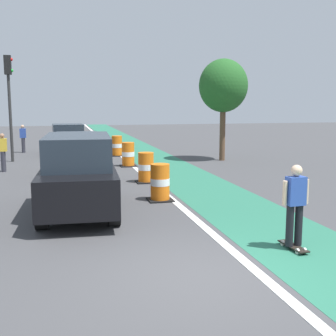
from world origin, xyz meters
TOP-DOWN VIEW (x-y plane):
  - ground_plane at (0.00, 0.00)m, footprint 100.00×100.00m
  - bike_lane_strip at (2.40, 12.00)m, footprint 2.50×80.00m
  - lane_divider_stripe at (0.90, 12.00)m, footprint 0.20×80.00m
  - skateboarder_on_lane at (2.11, 0.83)m, footprint 0.57×0.81m
  - parked_suv_nearest at (-1.86, 4.84)m, footprint 2.12×4.70m
  - parked_sedan_second at (-1.64, 11.12)m, footprint 2.08×4.19m
  - parked_sedan_third at (-1.87, 18.41)m, footprint 2.07×4.18m
  - traffic_barrel_front at (0.53, 5.71)m, footprint 0.73×0.73m
  - traffic_barrel_mid at (0.69, 8.73)m, footprint 0.73×0.73m
  - traffic_barrel_back at (0.68, 12.88)m, footprint 0.73×0.73m
  - traffic_barrel_far at (0.69, 16.92)m, footprint 0.73×0.73m
  - traffic_light_corner at (-4.59, 15.84)m, footprint 0.41×0.32m
  - pedestrian_crossing at (-4.63, 12.56)m, footprint 0.34×0.20m
  - pedestrian_waiting at (-4.38, 19.76)m, footprint 0.34×0.20m
  - street_tree_sidewalk at (5.58, 13.82)m, footprint 2.40×2.40m

SIDE VIEW (x-z plane):
  - ground_plane at x=0.00m, z-range 0.00..0.00m
  - bike_lane_strip at x=2.40m, z-range 0.00..0.01m
  - lane_divider_stripe at x=0.90m, z-range 0.00..0.01m
  - traffic_barrel_front at x=0.53m, z-range -0.01..1.08m
  - traffic_barrel_mid at x=0.69m, z-range -0.01..1.08m
  - traffic_barrel_back at x=0.68m, z-range -0.01..1.08m
  - traffic_barrel_far at x=0.69m, z-range -0.01..1.08m
  - parked_sedan_second at x=-1.64m, z-range -0.02..1.68m
  - parked_sedan_third at x=-1.87m, z-range -0.02..1.68m
  - pedestrian_crossing at x=-4.63m, z-range 0.06..1.67m
  - pedestrian_waiting at x=-4.38m, z-range 0.06..1.67m
  - skateboarder_on_lane at x=2.11m, z-range 0.07..1.76m
  - parked_suv_nearest at x=-1.86m, z-range 0.02..2.06m
  - traffic_light_corner at x=-4.59m, z-range 0.95..6.05m
  - street_tree_sidewalk at x=5.58m, z-range 1.17..6.17m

